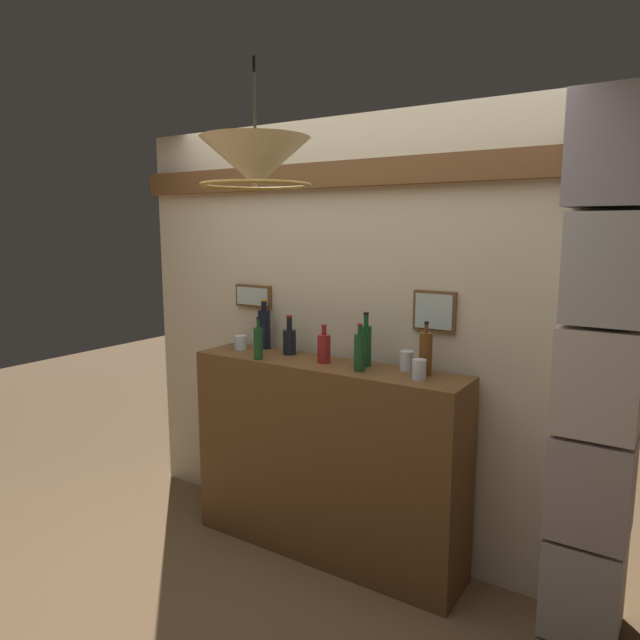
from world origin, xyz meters
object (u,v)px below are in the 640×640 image
object	(u,v)px
liquor_bottle_scotch	(360,352)
glass_tumbler_highball	(241,342)
liquor_bottle_vermouth	(324,348)
liquor_bottle_amaro	(290,340)
liquor_bottle_tequila	(258,343)
liquor_bottle_vodka	(426,353)
glass_tumbler_shot	(407,361)
liquor_bottle_bourbon	(264,328)
pendant_lamp	(256,164)
glass_tumbler_rocks	(419,369)
liquor_bottle_brandy	(366,344)

from	to	relation	value
liquor_bottle_scotch	glass_tumbler_highball	world-z (taller)	liquor_bottle_scotch
liquor_bottle_vermouth	liquor_bottle_amaro	world-z (taller)	liquor_bottle_amaro
liquor_bottle_tequila	liquor_bottle_vodka	xyz separation A→B (m)	(0.93, 0.19, 0.02)
glass_tumbler_highball	glass_tumbler_shot	size ratio (longest dim) A/B	0.84
liquor_bottle_scotch	glass_tumbler_highball	bearing A→B (deg)	175.39
liquor_bottle_bourbon	pendant_lamp	world-z (taller)	pendant_lamp
liquor_bottle_bourbon	liquor_bottle_tequila	size ratio (longest dim) A/B	1.26
liquor_bottle_vermouth	liquor_bottle_tequila	bearing A→B (deg)	-158.92
glass_tumbler_rocks	glass_tumbler_shot	size ratio (longest dim) A/B	0.99
liquor_bottle_amaro	liquor_bottle_tequila	xyz separation A→B (m)	(-0.07, -0.20, 0.01)
liquor_bottle_scotch	liquor_bottle_vodka	size ratio (longest dim) A/B	0.91
liquor_bottle_amaro	liquor_bottle_vermouth	bearing A→B (deg)	-13.15
liquor_bottle_vermouth	liquor_bottle_tequila	size ratio (longest dim) A/B	0.88
liquor_bottle_scotch	liquor_bottle_vermouth	bearing A→B (deg)	167.27
pendant_lamp	liquor_bottle_brandy	bearing A→B (deg)	80.82
glass_tumbler_rocks	liquor_bottle_bourbon	bearing A→B (deg)	171.55
liquor_bottle_bourbon	glass_tumbler_highball	bearing A→B (deg)	-135.24
glass_tumbler_highball	liquor_bottle_vermouth	bearing A→B (deg)	-1.15
liquor_bottle_bourbon	liquor_bottle_vodka	world-z (taller)	liquor_bottle_bourbon
liquor_bottle_bourbon	liquor_bottle_brandy	bearing A→B (deg)	-4.75
liquor_bottle_vodka	pendant_lamp	world-z (taller)	pendant_lamp
liquor_bottle_vodka	pendant_lamp	bearing A→B (deg)	-121.60
liquor_bottle_bourbon	liquor_bottle_brandy	xyz separation A→B (m)	(0.75, -0.06, -0.01)
liquor_bottle_bourbon	liquor_bottle_brandy	world-z (taller)	liquor_bottle_bourbon
glass_tumbler_rocks	glass_tumbler_shot	bearing A→B (deg)	133.79
liquor_bottle_brandy	liquor_bottle_scotch	bearing A→B (deg)	-77.08
liquor_bottle_vermouth	glass_tumbler_shot	xyz separation A→B (m)	(0.46, 0.09, -0.03)
liquor_bottle_bourbon	pendant_lamp	bearing A→B (deg)	-52.65
liquor_bottle_bourbon	liquor_bottle_tequila	xyz separation A→B (m)	(0.16, -0.25, -0.03)
liquor_bottle_brandy	liquor_bottle_vodka	bearing A→B (deg)	0.35
liquor_bottle_vermouth	pendant_lamp	xyz separation A→B (m)	(0.11, -0.70, 0.92)
liquor_bottle_vermouth	liquor_bottle_brandy	world-z (taller)	liquor_bottle_brandy
liquor_bottle_tequila	liquor_bottle_vermouth	bearing A→B (deg)	21.08
liquor_bottle_amaro	liquor_bottle_brandy	size ratio (longest dim) A/B	0.79
liquor_bottle_vodka	pendant_lamp	xyz separation A→B (m)	(-0.47, -0.76, 0.89)
liquor_bottle_vodka	glass_tumbler_highball	size ratio (longest dim) A/B	3.18
liquor_bottle_brandy	liquor_bottle_vodka	distance (m)	0.35
glass_tumbler_rocks	pendant_lamp	xyz separation A→B (m)	(-0.48, -0.66, 0.96)
pendant_lamp	liquor_bottle_vermouth	bearing A→B (deg)	98.93
liquor_bottle_scotch	liquor_bottle_brandy	xyz separation A→B (m)	(-0.03, 0.11, 0.02)
liquor_bottle_amaro	liquor_bottle_bourbon	world-z (taller)	liquor_bottle_bourbon
liquor_bottle_vodka	glass_tumbler_shot	size ratio (longest dim) A/B	2.68
liquor_bottle_vermouth	glass_tumbler_rocks	world-z (taller)	liquor_bottle_vermouth
liquor_bottle_brandy	glass_tumbler_shot	xyz separation A→B (m)	(0.23, 0.03, -0.07)
liquor_bottle_tequila	liquor_bottle_vodka	size ratio (longest dim) A/B	0.89
glass_tumbler_highball	glass_tumbler_rocks	bearing A→B (deg)	-2.83
liquor_bottle_bourbon	liquor_bottle_tequila	bearing A→B (deg)	-58.02
liquor_bottle_brandy	glass_tumbler_shot	world-z (taller)	liquor_bottle_brandy
liquor_bottle_bourbon	liquor_bottle_vodka	bearing A→B (deg)	-3.15
glass_tumbler_highball	liquor_bottle_vodka	bearing A→B (deg)	2.11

